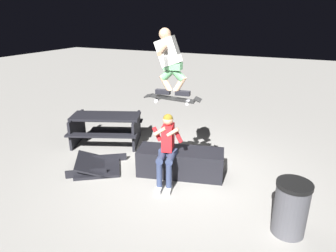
# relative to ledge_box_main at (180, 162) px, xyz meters

# --- Properties ---
(ground_plane) EXTENTS (40.00, 40.00, 0.00)m
(ground_plane) POSITION_rel_ledge_box_main_xyz_m (-0.09, 0.09, -0.27)
(ground_plane) COLOR gray
(ledge_box_main) EXTENTS (1.83, 1.01, 0.55)m
(ledge_box_main) POSITION_rel_ledge_box_main_xyz_m (0.00, 0.00, 0.00)
(ledge_box_main) COLOR black
(ledge_box_main) RESTS_ON ground
(person_sitting_on_ledge) EXTENTS (0.59, 0.79, 1.38)m
(person_sitting_on_ledge) POSITION_rel_ledge_box_main_xyz_m (0.12, 0.40, 0.51)
(person_sitting_on_ledge) COLOR #2D3856
(person_sitting_on_ledge) RESTS_ON ground
(skateboard) EXTENTS (1.04, 0.34, 0.13)m
(skateboard) POSITION_rel_ledge_box_main_xyz_m (-0.00, 0.41, 1.45)
(skateboard) COLOR black
(skater_airborne) EXTENTS (0.63, 0.89, 1.12)m
(skater_airborne) POSITION_rel_ledge_box_main_xyz_m (0.06, 0.42, 2.14)
(skater_airborne) COLOR black
(kicker_ramp) EXTENTS (1.27, 1.27, 0.35)m
(kicker_ramp) POSITION_rel_ledge_box_main_xyz_m (1.70, 0.52, -0.22)
(kicker_ramp) COLOR black
(kicker_ramp) RESTS_ON ground
(picnic_table_back) EXTENTS (2.08, 1.88, 0.75)m
(picnic_table_back) POSITION_rel_ledge_box_main_xyz_m (2.34, -0.73, 0.22)
(picnic_table_back) COLOR black
(picnic_table_back) RESTS_ON ground
(trash_bin) EXTENTS (0.51, 0.51, 0.86)m
(trash_bin) POSITION_rel_ledge_box_main_xyz_m (-2.16, 0.95, 0.16)
(trash_bin) COLOR #47474C
(trash_bin) RESTS_ON ground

